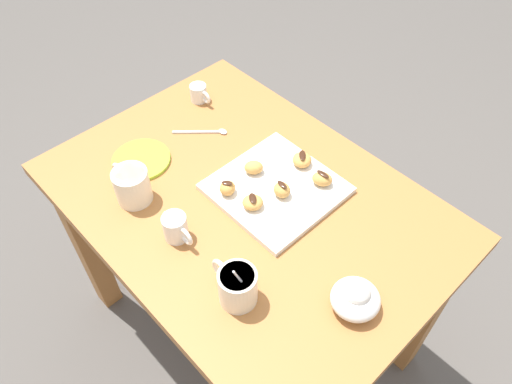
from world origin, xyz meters
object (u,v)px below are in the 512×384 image
at_px(beignet_1, 253,202).
at_px(beignet_2, 322,179).
at_px(saucer_lime_left, 141,160).
at_px(beignet_4, 302,160).
at_px(cream_pitcher_white, 176,227).
at_px(chocolate_sauce_pitcher, 199,92).
at_px(coffee_mug_cream_right, 132,185).
at_px(ice_cream_bowl, 356,298).
at_px(coffee_mug_cream_left, 237,285).
at_px(beignet_3, 254,167).
at_px(beignet_0, 227,188).
at_px(beignet_5, 282,190).
at_px(dining_table, 247,231).
at_px(pastry_plate_square, 276,188).

height_order(beignet_1, beignet_2, beignet_2).
height_order(saucer_lime_left, beignet_4, beignet_4).
relative_size(saucer_lime_left, beignet_2, 3.04).
relative_size(saucer_lime_left, beignet_4, 3.01).
distance_m(cream_pitcher_white, beignet_2, 0.40).
bearing_deg(beignet_1, chocolate_sauce_pitcher, -22.56).
distance_m(coffee_mug_cream_right, saucer_lime_left, 0.14).
relative_size(beignet_2, beignet_4, 0.99).
distance_m(ice_cream_bowl, chocolate_sauce_pitcher, 0.82).
bearing_deg(cream_pitcher_white, chocolate_sauce_pitcher, -44.89).
xyz_separation_m(coffee_mug_cream_right, cream_pitcher_white, (-0.18, -0.00, -0.01)).
height_order(coffee_mug_cream_left, beignet_3, coffee_mug_cream_left).
bearing_deg(beignet_0, beignet_3, -85.31).
bearing_deg(beignet_0, beignet_5, -136.27).
relative_size(dining_table, cream_pitcher_white, 10.04).
height_order(dining_table, ice_cream_bowl, ice_cream_bowl).
distance_m(ice_cream_bowl, beignet_3, 0.45).
bearing_deg(beignet_1, beignet_2, -110.26).
bearing_deg(chocolate_sauce_pitcher, beignet_0, 151.27).
distance_m(pastry_plate_square, coffee_mug_cream_left, 0.34).
relative_size(pastry_plate_square, beignet_0, 6.86).
bearing_deg(saucer_lime_left, beignet_2, -144.79).
height_order(chocolate_sauce_pitcher, beignet_0, chocolate_sauce_pitcher).
relative_size(beignet_4, beignet_5, 1.16).
bearing_deg(beignet_1, beignet_3, -44.37).
bearing_deg(coffee_mug_cream_right, chocolate_sauce_pitcher, -62.18).
height_order(saucer_lime_left, beignet_1, beignet_1).
distance_m(coffee_mug_cream_left, beignet_5, 0.31).
distance_m(pastry_plate_square, cream_pitcher_white, 0.29).
xyz_separation_m(coffee_mug_cream_left, cream_pitcher_white, (0.23, -0.00, -0.01)).
xyz_separation_m(coffee_mug_cream_right, beignet_2, (-0.31, -0.38, -0.02)).
distance_m(coffee_mug_cream_left, beignet_2, 0.39).
xyz_separation_m(beignet_3, beignet_4, (-0.07, -0.12, -0.00)).
distance_m(chocolate_sauce_pitcher, beignet_0, 0.42).
relative_size(pastry_plate_square, beignet_5, 6.44).
xyz_separation_m(saucer_lime_left, beignet_5, (-0.37, -0.19, 0.03)).
height_order(ice_cream_bowl, beignet_5, ice_cream_bowl).
distance_m(dining_table, beignet_3, 0.19).
xyz_separation_m(beignet_0, beignet_4, (-0.06, -0.22, -0.00)).
bearing_deg(beignet_4, ice_cream_bowl, 148.57).
relative_size(beignet_3, beignet_4, 0.94).
bearing_deg(beignet_5, beignet_3, -1.77).
xyz_separation_m(ice_cream_bowl, beignet_2, (0.28, -0.21, -0.00)).
bearing_deg(cream_pitcher_white, coffee_mug_cream_left, 178.94).
bearing_deg(cream_pitcher_white, beignet_4, -97.23).
bearing_deg(ice_cream_bowl, beignet_1, -3.96).
distance_m(ice_cream_bowl, beignet_1, 0.35).
bearing_deg(ice_cream_bowl, cream_pitcher_white, 21.83).
relative_size(chocolate_sauce_pitcher, beignet_3, 1.80).
distance_m(coffee_mug_cream_right, beignet_4, 0.46).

